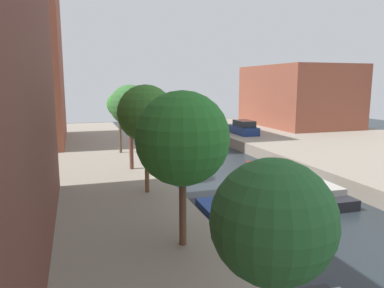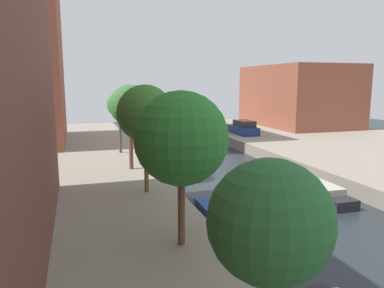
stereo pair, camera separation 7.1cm
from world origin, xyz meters
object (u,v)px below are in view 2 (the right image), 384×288
object	(u,v)px
street_tree_4	(119,105)
moored_boat_left_3	(167,172)
street_tree_2	(145,114)
moored_boat_right_2	(323,193)
street_tree_3	(130,106)
moored_boat_left_4	(150,152)
moored_boat_right_3	(264,169)
parked_car	(243,128)
low_block_right	(298,96)
moored_boat_left_2	(215,214)
street_tree_0	(270,223)
street_tree_1	(181,139)

from	to	relation	value
street_tree_4	moored_boat_left_3	distance (m)	7.12
street_tree_2	moored_boat_right_2	size ratio (longest dim) A/B	1.27
street_tree_3	moored_boat_left_4	xyz separation A→B (m)	(2.99, 8.88, -4.80)
moored_boat_right_3	street_tree_3	bearing A→B (deg)	-178.36
street_tree_2	parked_car	size ratio (longest dim) A/B	1.14
parked_car	street_tree_4	bearing A→B (deg)	-153.64
street_tree_4	street_tree_2	bearing A→B (deg)	-90.00
street_tree_4	moored_boat_right_3	bearing A→B (deg)	-29.74
moored_boat_right_2	moored_boat_right_3	bearing A→B (deg)	89.69
street_tree_3	moored_boat_left_3	distance (m)	5.52
low_block_right	moored_boat_left_2	bearing A→B (deg)	-129.55
street_tree_0	street_tree_4	bearing A→B (deg)	90.00
street_tree_1	moored_boat_left_3	size ratio (longest dim) A/B	1.33
street_tree_0	moored_boat_right_2	bearing A→B (deg)	48.55
low_block_right	street_tree_3	distance (m)	30.88
parked_car	moored_boat_right_3	distance (m)	13.43
street_tree_3	street_tree_0	bearing A→B (deg)	-90.00
moored_boat_left_3	moored_boat_left_4	world-z (taller)	moored_boat_left_3
moored_boat_left_2	moored_boat_left_4	size ratio (longest dim) A/B	1.27
street_tree_3	moored_boat_right_3	world-z (taller)	street_tree_3
parked_car	moored_boat_left_3	distance (m)	16.65
street_tree_2	street_tree_3	size ratio (longest dim) A/B	1.01
street_tree_4	moored_boat_right_3	distance (m)	12.23
street_tree_2	moored_boat_right_2	world-z (taller)	street_tree_2
moored_boat_left_2	moored_boat_right_2	xyz separation A→B (m)	(7.03, 1.20, 0.00)
low_block_right	moored_boat_left_3	xyz separation A→B (m)	(-22.06, -17.58, -4.51)
low_block_right	street_tree_0	world-z (taller)	low_block_right
street_tree_2	street_tree_4	world-z (taller)	street_tree_2
street_tree_2	street_tree_0	bearing A→B (deg)	-90.00
street_tree_4	moored_boat_left_4	xyz separation A→B (m)	(2.99, 2.97, -4.51)
parked_car	moored_boat_right_2	distance (m)	20.15
street_tree_0	parked_car	size ratio (longest dim) A/B	0.88
street_tree_1	street_tree_3	size ratio (longest dim) A/B	0.98
moored_boat_left_2	street_tree_4	bearing A→B (deg)	101.34
low_block_right	street_tree_1	size ratio (longest dim) A/B	2.76
moored_boat_left_2	street_tree_0	bearing A→B (deg)	-105.64
low_block_right	street_tree_2	size ratio (longest dim) A/B	2.68
street_tree_0	street_tree_1	distance (m)	5.97
parked_car	moored_boat_left_4	world-z (taller)	parked_car
street_tree_4	moored_boat_right_2	size ratio (longest dim) A/B	1.12
street_tree_1	moored_boat_left_4	bearing A→B (deg)	81.81
street_tree_1	street_tree_2	bearing A→B (deg)	90.00
moored_boat_left_2	street_tree_2	bearing A→B (deg)	137.31
street_tree_0	moored_boat_left_2	bearing A→B (deg)	74.36
moored_boat_left_4	moored_boat_right_3	world-z (taller)	moored_boat_left_4
low_block_right	street_tree_2	world-z (taller)	low_block_right
moored_boat_left_3	parked_car	bearing A→B (deg)	45.86
parked_car	moored_boat_right_3	size ratio (longest dim) A/B	1.36
street_tree_3	moored_boat_right_2	xyz separation A→B (m)	(9.81, -6.71, -4.73)
low_block_right	moored_boat_left_3	bearing A→B (deg)	-141.45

